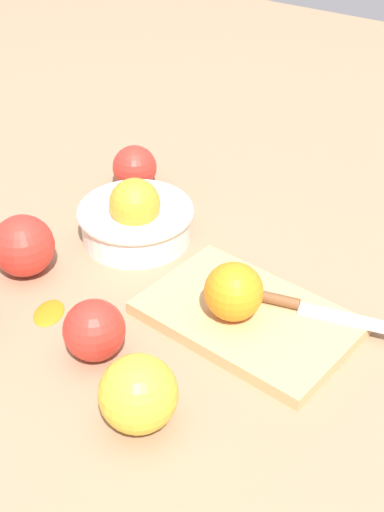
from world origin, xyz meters
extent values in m
plane|color=#997556|center=(0.00, 0.00, 0.00)|extent=(2.40, 2.40, 0.00)
cylinder|color=white|center=(-0.12, 0.07, 0.02)|extent=(0.15, 0.15, 0.05)
torus|color=white|center=(-0.12, 0.07, 0.05)|extent=(0.16, 0.16, 0.02)
sphere|color=orange|center=(-0.11, 0.06, 0.06)|extent=(0.07, 0.07, 0.07)
cube|color=tan|center=(0.11, 0.00, 0.01)|extent=(0.26, 0.19, 0.02)
sphere|color=orange|center=(0.09, -0.01, 0.05)|extent=(0.07, 0.07, 0.07)
cube|color=silver|center=(0.21, 0.05, 0.02)|extent=(0.11, 0.05, 0.00)
cylinder|color=brown|center=(0.13, 0.03, 0.02)|extent=(0.05, 0.02, 0.01)
sphere|color=red|center=(-0.21, 0.18, 0.03)|extent=(0.07, 0.07, 0.07)
sphere|color=gold|center=(0.09, -0.19, 0.04)|extent=(0.08, 0.08, 0.08)
sphere|color=red|center=(-0.19, -0.07, 0.04)|extent=(0.08, 0.08, 0.08)
sphere|color=red|center=(-0.01, -0.14, 0.04)|extent=(0.07, 0.07, 0.07)
ellipsoid|color=orange|center=(-0.10, -0.12, 0.00)|extent=(0.05, 0.06, 0.01)
camera|label=1|loc=(0.41, -0.57, 0.56)|focal=49.78mm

